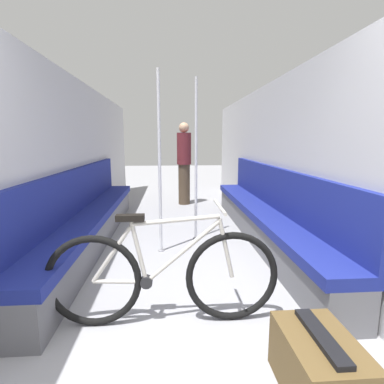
% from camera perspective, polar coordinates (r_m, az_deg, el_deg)
% --- Properties ---
extents(wall_left, '(0.10, 8.84, 2.19)m').
position_cam_1_polar(wall_left, '(4.16, -22.37, 5.41)').
color(wall_left, '#B2B2B7').
rests_on(wall_left, ground).
extents(wall_right, '(0.10, 8.84, 2.19)m').
position_cam_1_polar(wall_right, '(4.23, 16.74, 5.80)').
color(wall_right, '#B2B2B7').
rests_on(wall_right, ground).
extents(bench_seat_row_left, '(0.43, 4.24, 1.01)m').
position_cam_1_polar(bench_seat_row_left, '(4.17, -18.83, -5.12)').
color(bench_seat_row_left, '#5B5B60').
rests_on(bench_seat_row_left, ground).
extents(bench_seat_row_right, '(0.43, 4.24, 1.01)m').
position_cam_1_polar(bench_seat_row_right, '(4.23, 13.50, -4.64)').
color(bench_seat_row_right, '#5B5B60').
rests_on(bench_seat_row_right, ground).
extents(bicycle, '(1.73, 0.46, 0.91)m').
position_cam_1_polar(bicycle, '(2.31, -5.45, -15.69)').
color(bicycle, black).
rests_on(bicycle, ground).
extents(grab_pole_near, '(0.08, 0.08, 2.17)m').
position_cam_1_polar(grab_pole_near, '(4.05, 0.76, 5.51)').
color(grab_pole_near, gray).
rests_on(grab_pole_near, ground).
extents(grab_pole_far, '(0.08, 0.08, 2.17)m').
position_cam_1_polar(grab_pole_far, '(3.59, -6.18, 4.88)').
color(grab_pole_far, gray).
rests_on(grab_pole_far, ground).
extents(passenger_standing, '(0.30, 0.30, 1.72)m').
position_cam_1_polar(passenger_standing, '(6.36, -1.52, 5.62)').
color(passenger_standing, '#473828').
rests_on(passenger_standing, ground).
extents(luggage_bag, '(0.36, 0.55, 0.37)m').
position_cam_1_polar(luggage_bag, '(1.97, 22.98, -28.31)').
color(luggage_bag, brown).
rests_on(luggage_bag, ground).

